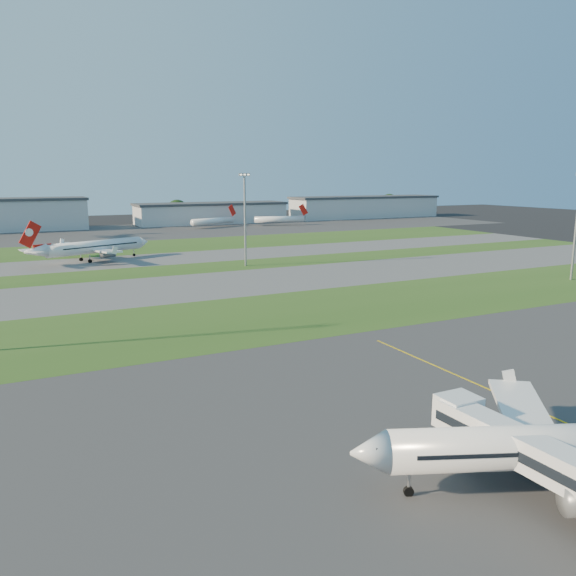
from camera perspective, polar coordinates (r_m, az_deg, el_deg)
ground at (r=63.37m, az=21.47°, el=-12.58°), size 700.00×700.00×0.00m
apron_near at (r=63.36m, az=21.47°, el=-12.57°), size 300.00×70.00×0.01m
grass_strip_a at (r=103.34m, az=-0.28°, el=-2.63°), size 300.00×34.00×0.01m
taxiway_a at (r=133.09m, az=-6.56°, el=0.43°), size 300.00×32.00×0.01m
grass_strip_b at (r=156.50m, az=-9.69°, el=1.95°), size 300.00×18.00×0.01m
taxiway_b at (r=177.46m, az=-11.76°, el=2.96°), size 300.00×26.00×0.01m
grass_strip_c at (r=209.30m, az=-14.08°, el=4.08°), size 300.00×40.00×0.01m
apron_far at (r=267.91m, az=-16.89°, el=5.43°), size 400.00×80.00×0.01m
yellow_line at (r=66.95m, az=24.41°, el=-11.51°), size 0.25×60.00×0.02m
airliner_parked at (r=50.91m, az=26.02°, el=-14.36°), size 32.04×27.21×10.59m
airliner_taxiing at (r=177.84m, az=-19.07°, el=3.93°), size 35.52×30.13×11.68m
mini_jet_near at (r=284.06m, az=-7.59°, el=6.77°), size 27.22×12.55×9.48m
mini_jet_far at (r=293.48m, az=-0.86°, el=7.01°), size 28.31×8.65×9.48m
light_mast_centre at (r=157.94m, az=-4.40°, el=7.57°), size 3.20×0.70×25.80m
hangar_west at (r=293.58m, az=-26.73°, el=6.68°), size 71.40×23.00×15.20m
hangar_east at (r=310.01m, az=-7.78°, el=7.57°), size 81.60×23.00×11.20m
hangar_far_east at (r=354.83m, az=7.84°, el=8.18°), size 96.90×23.00×13.20m
tree_mid_west at (r=305.63m, az=-22.00°, el=6.85°), size 9.90×9.90×10.80m
tree_mid_east at (r=318.92m, az=-11.18°, el=7.77°), size 11.55×11.55×12.60m
tree_east at (r=344.63m, az=1.14°, el=8.11°), size 10.45×10.45×11.40m
tree_far_east at (r=385.18m, az=10.23°, el=8.46°), size 12.65×12.65×13.80m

